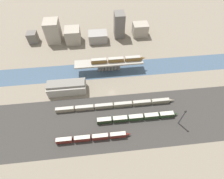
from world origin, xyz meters
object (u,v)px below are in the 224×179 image
train_yard_near (93,137)px  train_yard_mid (138,117)px  signal_tower (182,117)px  train_on_bridge (118,60)px  train_yard_far (116,105)px  warehouse_building (67,87)px

train_yard_near → train_yard_mid: (30.23, 11.10, -0.15)m
train_yard_near → signal_tower: size_ratio=2.98×
train_on_bridge → train_yard_mid: 49.33m
train_on_bridge → train_yard_far: (-6.13, -36.56, -9.16)m
train_on_bridge → signal_tower: 63.97m
signal_tower → train_yard_mid: bearing=166.9°
train_yard_far → train_on_bridge: bearing=80.5°
train_on_bridge → signal_tower: (33.95, -54.13, -3.02)m
train_yard_far → warehouse_building: 38.88m
signal_tower → train_yard_far: bearing=156.3°
train_on_bridge → train_yard_near: size_ratio=0.94×
train_yard_mid → train_on_bridge: bearing=98.8°
warehouse_building → train_yard_near: bearing=-66.2°
warehouse_building → signal_tower: (74.53, -35.40, 3.45)m
train_on_bridge → warehouse_building: train_on_bridge is taller
train_on_bridge → train_yard_far: bearing=-99.5°
train_yard_near → signal_tower: signal_tower is taller
warehouse_building → train_yard_mid: bearing=-31.3°
train_on_bridge → train_yard_mid: bearing=-81.2°
train_on_bridge → train_yard_near: 63.91m
train_yard_far → warehouse_building: size_ratio=3.03×
train_on_bridge → warehouse_building: 45.16m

